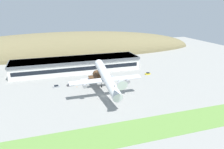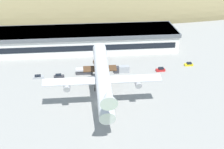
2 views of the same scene
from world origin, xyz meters
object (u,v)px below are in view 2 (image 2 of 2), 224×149
at_px(box_truck, 84,71).
at_px(service_car_2, 59,76).
at_px(traffic_cone_0, 68,80).
at_px(cargo_airplane, 103,79).
at_px(service_car_0, 189,64).
at_px(service_car_3, 161,70).
at_px(terminal_building, 80,38).
at_px(fuel_truck, 122,69).
at_px(service_car_1, 38,77).

bearing_deg(box_truck, service_car_2, -168.27).
xyz_separation_m(box_truck, traffic_cone_0, (-6.91, -5.49, -1.20)).
relative_size(cargo_airplane, service_car_0, 12.57).
bearing_deg(service_car_3, traffic_cone_0, -172.82).
xyz_separation_m(terminal_building, cargo_airplane, (7.22, -56.32, 5.57)).
bearing_deg(service_car_3, cargo_airplane, -135.46).
xyz_separation_m(terminal_building, service_car_3, (34.22, -29.76, -4.92)).
xyz_separation_m(service_car_3, fuel_truck, (-16.99, 0.52, 0.71)).
distance_m(terminal_building, service_car_1, 36.73).
relative_size(service_car_1, traffic_cone_0, 7.85).
xyz_separation_m(service_car_1, traffic_cone_0, (12.20, -3.08, -0.38)).
height_order(box_truck, traffic_cone_0, box_truck).
height_order(service_car_0, service_car_2, service_car_0).
distance_m(cargo_airplane, service_car_1, 36.69).
bearing_deg(box_truck, traffic_cone_0, -141.52).
xyz_separation_m(service_car_0, service_car_1, (-66.12, -6.27, 0.04)).
bearing_deg(fuel_truck, traffic_cone_0, -166.39).
height_order(terminal_building, cargo_airplane, cargo_airplane).
relative_size(service_car_2, traffic_cone_0, 7.62).
bearing_deg(service_car_2, fuel_truck, 4.87).
xyz_separation_m(terminal_building, service_car_2, (-9.45, -31.51, -4.99)).
distance_m(terminal_building, cargo_airplane, 57.05).
bearing_deg(terminal_building, fuel_truck, -59.49).
bearing_deg(service_car_2, cargo_airplane, -56.11).
xyz_separation_m(cargo_airplane, box_truck, (-5.99, 27.03, -9.68)).
bearing_deg(service_car_0, box_truck, -175.31).
bearing_deg(cargo_airplane, fuel_truck, 69.72).
bearing_deg(service_car_1, traffic_cone_0, -14.16).
bearing_deg(service_car_1, terminal_building, 60.58).
bearing_deg(traffic_cone_0, box_truck, 38.48).
bearing_deg(service_car_2, service_car_1, -178.68).
bearing_deg(service_car_0, service_car_2, -173.99).
xyz_separation_m(service_car_1, box_truck, (19.10, 2.41, 0.83)).
bearing_deg(service_car_2, box_truck, 11.73).
bearing_deg(box_truck, service_car_1, -172.81).
height_order(cargo_airplane, service_car_1, cargo_airplane).
xyz_separation_m(fuel_truck, traffic_cone_0, (-22.91, -5.55, -1.10)).
height_order(service_car_1, service_car_2, service_car_1).
bearing_deg(service_car_2, service_car_0, 6.01).
bearing_deg(traffic_cone_0, service_car_1, 165.84).
height_order(service_car_3, fuel_truck, fuel_truck).
height_order(service_car_0, traffic_cone_0, service_car_0).
height_order(cargo_airplane, service_car_0, cargo_airplane).
distance_m(cargo_airplane, service_car_2, 31.70).
relative_size(fuel_truck, traffic_cone_0, 11.36).
relative_size(service_car_3, box_truck, 0.56).
xyz_separation_m(service_car_2, service_car_3, (43.67, 1.75, 0.07)).
distance_m(cargo_airplane, traffic_cone_0, 27.36).
distance_m(service_car_3, traffic_cone_0, 40.21).
distance_m(fuel_truck, box_truck, 16.00).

